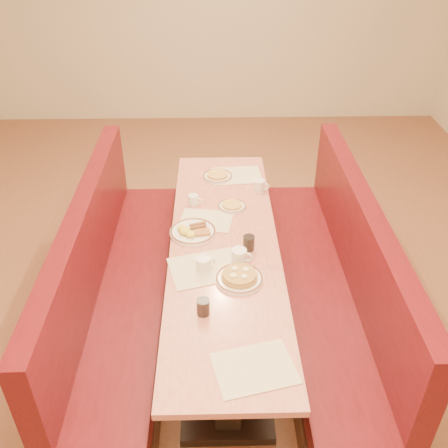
{
  "coord_description": "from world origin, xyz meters",
  "views": [
    {
      "loc": [
        -0.06,
        -2.59,
        2.66
      ],
      "look_at": [
        0.0,
        0.09,
        0.85
      ],
      "focal_mm": 40.0,
      "sensor_mm": 36.0,
      "label": 1
    }
  ],
  "objects_px": {
    "pancake_plate": "(239,277)",
    "eggs_plate": "(192,231)",
    "booth_right": "(330,288)",
    "booth_left": "(118,291)",
    "coffee_mug_b": "(204,264)",
    "coffee_mug_c": "(260,185)",
    "soda_tumbler_mid": "(249,243)",
    "coffee_mug_a": "(240,256)",
    "soda_tumbler_near": "(203,307)",
    "coffee_mug_d": "(194,200)",
    "diner_table": "(224,288)"
  },
  "relations": [
    {
      "from": "coffee_mug_d",
      "to": "soda_tumbler_mid",
      "type": "height_order",
      "value": "soda_tumbler_mid"
    },
    {
      "from": "coffee_mug_b",
      "to": "coffee_mug_c",
      "type": "relative_size",
      "value": 0.99
    },
    {
      "from": "pancake_plate",
      "to": "coffee_mug_d",
      "type": "bearing_deg",
      "value": 108.81
    },
    {
      "from": "coffee_mug_c",
      "to": "coffee_mug_a",
      "type": "bearing_deg",
      "value": -85.17
    },
    {
      "from": "booth_right",
      "to": "coffee_mug_b",
      "type": "relative_size",
      "value": 21.26
    },
    {
      "from": "booth_left",
      "to": "soda_tumbler_mid",
      "type": "relative_size",
      "value": 24.81
    },
    {
      "from": "eggs_plate",
      "to": "soda_tumbler_mid",
      "type": "bearing_deg",
      "value": -26.85
    },
    {
      "from": "diner_table",
      "to": "coffee_mug_a",
      "type": "bearing_deg",
      "value": -64.98
    },
    {
      "from": "eggs_plate",
      "to": "booth_right",
      "type": "bearing_deg",
      "value": -7.66
    },
    {
      "from": "eggs_plate",
      "to": "soda_tumbler_mid",
      "type": "relative_size",
      "value": 3.07
    },
    {
      "from": "soda_tumbler_near",
      "to": "coffee_mug_d",
      "type": "bearing_deg",
      "value": 94.09
    },
    {
      "from": "coffee_mug_b",
      "to": "soda_tumbler_mid",
      "type": "bearing_deg",
      "value": 14.57
    },
    {
      "from": "booth_right",
      "to": "pancake_plate",
      "type": "relative_size",
      "value": 8.82
    },
    {
      "from": "booth_left",
      "to": "diner_table",
      "type": "bearing_deg",
      "value": 0.0
    },
    {
      "from": "diner_table",
      "to": "coffee_mug_a",
      "type": "height_order",
      "value": "coffee_mug_a"
    },
    {
      "from": "coffee_mug_d",
      "to": "soda_tumbler_near",
      "type": "xyz_separation_m",
      "value": [
        0.08,
        -1.12,
        0.01
      ]
    },
    {
      "from": "coffee_mug_b",
      "to": "coffee_mug_c",
      "type": "bearing_deg",
      "value": 45.12
    },
    {
      "from": "pancake_plate",
      "to": "coffee_mug_d",
      "type": "distance_m",
      "value": 0.89
    },
    {
      "from": "eggs_plate",
      "to": "soda_tumbler_near",
      "type": "relative_size",
      "value": 3.18
    },
    {
      "from": "coffee_mug_d",
      "to": "coffee_mug_a",
      "type": "bearing_deg",
      "value": -47.71
    },
    {
      "from": "booth_left",
      "to": "soda_tumbler_near",
      "type": "distance_m",
      "value": 0.97
    },
    {
      "from": "booth_right",
      "to": "eggs_plate",
      "type": "height_order",
      "value": "booth_right"
    },
    {
      "from": "coffee_mug_b",
      "to": "diner_table",
      "type": "bearing_deg",
      "value": 42.52
    },
    {
      "from": "booth_right",
      "to": "pancake_plate",
      "type": "distance_m",
      "value": 0.85
    },
    {
      "from": "coffee_mug_a",
      "to": "coffee_mug_c",
      "type": "relative_size",
      "value": 1.09
    },
    {
      "from": "pancake_plate",
      "to": "eggs_plate",
      "type": "bearing_deg",
      "value": 120.89
    },
    {
      "from": "eggs_plate",
      "to": "coffee_mug_b",
      "type": "bearing_deg",
      "value": -78.15
    },
    {
      "from": "coffee_mug_c",
      "to": "booth_right",
      "type": "bearing_deg",
      "value": -39.19
    },
    {
      "from": "booth_left",
      "to": "coffee_mug_d",
      "type": "bearing_deg",
      "value": 43.18
    },
    {
      "from": "coffee_mug_a",
      "to": "coffee_mug_b",
      "type": "bearing_deg",
      "value": -151.8
    },
    {
      "from": "booth_right",
      "to": "pancake_plate",
      "type": "xyz_separation_m",
      "value": [
        -0.65,
        -0.36,
        0.41
      ]
    },
    {
      "from": "soda_tumbler_near",
      "to": "soda_tumbler_mid",
      "type": "relative_size",
      "value": 0.96
    },
    {
      "from": "booth_left",
      "to": "booth_right",
      "type": "distance_m",
      "value": 1.46
    },
    {
      "from": "soda_tumbler_mid",
      "to": "coffee_mug_c",
      "type": "bearing_deg",
      "value": 79.97
    },
    {
      "from": "booth_right",
      "to": "booth_left",
      "type": "bearing_deg",
      "value": 180.0
    },
    {
      "from": "pancake_plate",
      "to": "booth_left",
      "type": "bearing_deg",
      "value": 156.35
    },
    {
      "from": "booth_right",
      "to": "coffee_mug_a",
      "type": "bearing_deg",
      "value": -163.49
    },
    {
      "from": "diner_table",
      "to": "soda_tumbler_mid",
      "type": "bearing_deg",
      "value": -20.3
    },
    {
      "from": "booth_left",
      "to": "soda_tumbler_near",
      "type": "xyz_separation_m",
      "value": [
        0.6,
        -0.63,
        0.44
      ]
    },
    {
      "from": "coffee_mug_d",
      "to": "soda_tumbler_mid",
      "type": "xyz_separation_m",
      "value": [
        0.36,
        -0.55,
        0.01
      ]
    },
    {
      "from": "eggs_plate",
      "to": "soda_tumbler_near",
      "type": "bearing_deg",
      "value": -83.94
    },
    {
      "from": "booth_right",
      "to": "coffee_mug_c",
      "type": "relative_size",
      "value": 21.09
    },
    {
      "from": "soda_tumbler_near",
      "to": "booth_right",
      "type": "bearing_deg",
      "value": 36.07
    },
    {
      "from": "soda_tumbler_near",
      "to": "soda_tumbler_mid",
      "type": "xyz_separation_m",
      "value": [
        0.28,
        0.57,
        0.0
      ]
    },
    {
      "from": "booth_left",
      "to": "pancake_plate",
      "type": "bearing_deg",
      "value": -23.65
    },
    {
      "from": "coffee_mug_c",
      "to": "soda_tumbler_mid",
      "type": "height_order",
      "value": "soda_tumbler_mid"
    },
    {
      "from": "booth_right",
      "to": "soda_tumbler_mid",
      "type": "distance_m",
      "value": 0.73
    },
    {
      "from": "coffee_mug_d",
      "to": "soda_tumbler_mid",
      "type": "distance_m",
      "value": 0.66
    },
    {
      "from": "coffee_mug_d",
      "to": "soda_tumbler_near",
      "type": "relative_size",
      "value": 1.05
    },
    {
      "from": "booth_right",
      "to": "coffee_mug_a",
      "type": "height_order",
      "value": "booth_right"
    }
  ]
}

